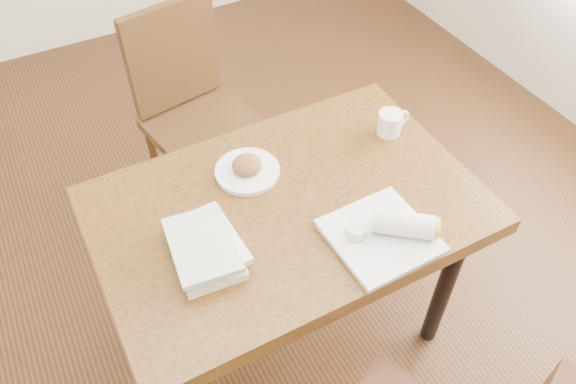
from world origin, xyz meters
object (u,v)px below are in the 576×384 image
coffee_mug (391,122)px  plate_burrito (388,232)px  chair_far (193,104)px  plate_scone (247,169)px  book_stack (205,247)px  table (288,222)px

coffee_mug → plate_burrito: (-0.28, -0.38, -0.01)m
chair_far → plate_scone: (-0.05, -0.67, 0.22)m
plate_scone → book_stack: (-0.24, -0.23, 0.01)m
book_stack → table: bearing=12.0°
book_stack → plate_scone: bearing=44.6°
table → coffee_mug: (0.46, 0.13, 0.13)m
plate_scone → coffee_mug: 0.52m
chair_far → book_stack: chair_far is taller
coffee_mug → book_stack: (-0.75, -0.19, -0.01)m
plate_burrito → book_stack: (-0.48, 0.19, 0.00)m
plate_burrito → book_stack: 0.51m
plate_scone → plate_burrito: 0.49m
chair_far → plate_burrito: (0.19, -1.09, 0.23)m
plate_scone → coffee_mug: bearing=-5.1°
plate_scone → plate_burrito: plate_burrito is taller
chair_far → coffee_mug: chair_far is taller
table → coffee_mug: bearing=15.4°
table → plate_burrito: 0.33m
table → plate_scone: (-0.05, 0.17, 0.11)m
coffee_mug → plate_burrito: plate_burrito is taller
table → plate_burrito: bearing=-53.8°
chair_far → plate_burrito: chair_far is taller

